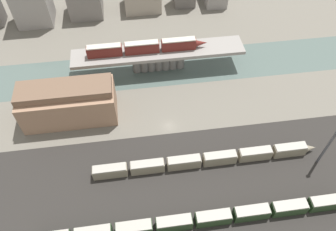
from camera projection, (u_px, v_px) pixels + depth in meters
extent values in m
plane|color=#666056|center=(169.00, 126.00, 105.51)|extent=(400.00, 400.00, 0.00)
cube|color=#282623|center=(181.00, 195.00, 90.56)|extent=(280.00, 42.00, 0.01)
cube|color=#4C5B56|center=(159.00, 69.00, 122.52)|extent=(320.00, 18.77, 0.01)
cube|color=gray|center=(158.00, 52.00, 116.35)|extent=(61.41, 9.42, 1.27)
cylinder|color=slate|center=(137.00, 63.00, 119.00)|extent=(3.12, 3.12, 7.30)
cylinder|color=slate|center=(144.00, 62.00, 119.22)|extent=(3.12, 3.12, 7.30)
cylinder|color=slate|center=(151.00, 62.00, 119.45)|extent=(3.12, 3.12, 7.30)
cylinder|color=slate|center=(159.00, 61.00, 119.68)|extent=(3.12, 3.12, 7.30)
cylinder|color=slate|center=(166.00, 60.00, 119.91)|extent=(3.12, 3.12, 7.30)
cylinder|color=slate|center=(173.00, 60.00, 120.14)|extent=(3.12, 3.12, 7.30)
cylinder|color=slate|center=(180.00, 59.00, 120.36)|extent=(3.12, 3.12, 7.30)
cube|color=#5B1E19|center=(105.00, 51.00, 112.79)|extent=(12.08, 2.69, 3.79)
cube|color=#B7B2A3|center=(104.00, 46.00, 111.17)|extent=(11.60, 2.48, 0.40)
cube|color=#5B1E19|center=(142.00, 48.00, 113.89)|extent=(12.08, 2.69, 3.79)
cube|color=#B7B2A3|center=(142.00, 43.00, 112.26)|extent=(11.60, 2.48, 0.40)
cube|color=#5B1E19|center=(179.00, 45.00, 114.99)|extent=(12.08, 2.69, 3.79)
cube|color=#B7B2A3|center=(179.00, 40.00, 113.36)|extent=(11.60, 2.48, 0.40)
cone|color=#5B1E19|center=(201.00, 43.00, 115.83)|extent=(4.23, 2.42, 2.42)
cube|color=#23381E|center=(134.00, 229.00, 82.85)|extent=(9.30, 3.10, 3.45)
cube|color=#9E998E|center=(134.00, 226.00, 81.36)|extent=(8.93, 2.85, 0.40)
cube|color=#23381E|center=(174.00, 223.00, 83.72)|extent=(9.30, 3.10, 3.45)
cube|color=#9E998E|center=(174.00, 221.00, 82.23)|extent=(8.93, 2.85, 0.40)
cube|color=#23381E|center=(213.00, 218.00, 84.59)|extent=(9.30, 3.10, 3.45)
cube|color=#9E998E|center=(214.00, 215.00, 83.09)|extent=(8.93, 2.85, 0.40)
cube|color=#23381E|center=(251.00, 213.00, 85.46)|extent=(9.30, 3.10, 3.45)
cube|color=#9E998E|center=(253.00, 210.00, 83.96)|extent=(8.93, 2.85, 0.40)
cube|color=#23381E|center=(289.00, 208.00, 86.33)|extent=(9.30, 3.10, 3.45)
cube|color=#9E998E|center=(291.00, 205.00, 84.83)|extent=(8.93, 2.85, 0.40)
cube|color=#23381E|center=(326.00, 203.00, 87.20)|extent=(9.30, 3.10, 3.45)
cube|color=#9E998E|center=(328.00, 200.00, 85.70)|extent=(8.93, 2.85, 0.40)
cube|color=gray|center=(110.00, 171.00, 93.16)|extent=(9.74, 2.82, 3.46)
cube|color=#9E998E|center=(109.00, 168.00, 91.66)|extent=(9.35, 2.59, 0.40)
cube|color=gray|center=(147.00, 167.00, 94.06)|extent=(9.74, 2.82, 3.46)
cube|color=#9E998E|center=(147.00, 164.00, 92.56)|extent=(9.35, 2.59, 0.40)
cube|color=gray|center=(184.00, 163.00, 94.97)|extent=(9.74, 2.82, 3.46)
cube|color=#9E998E|center=(184.00, 159.00, 93.47)|extent=(9.35, 2.59, 0.40)
cube|color=gray|center=(220.00, 158.00, 95.87)|extent=(9.74, 2.82, 3.46)
cube|color=#9E998E|center=(220.00, 155.00, 94.37)|extent=(9.35, 2.59, 0.40)
cube|color=gray|center=(255.00, 154.00, 96.78)|extent=(9.74, 2.82, 3.46)
cube|color=#9E998E|center=(256.00, 151.00, 95.28)|extent=(9.35, 2.59, 0.40)
cube|color=gray|center=(289.00, 150.00, 97.68)|extent=(9.74, 2.82, 3.46)
cube|color=#9E998E|center=(291.00, 147.00, 96.18)|extent=(9.35, 2.59, 0.40)
cone|color=gray|center=(310.00, 148.00, 98.38)|extent=(3.41, 2.54, 2.54)
cube|color=#937056|center=(69.00, 104.00, 103.93)|extent=(29.37, 12.38, 11.19)
cube|color=brown|center=(64.00, 90.00, 98.62)|extent=(28.78, 8.67, 2.46)
cylinder|color=#4C4C51|center=(327.00, 147.00, 91.13)|extent=(0.76, 0.76, 15.74)
cube|color=gray|center=(31.00, 0.00, 133.48)|extent=(14.42, 12.69, 20.12)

